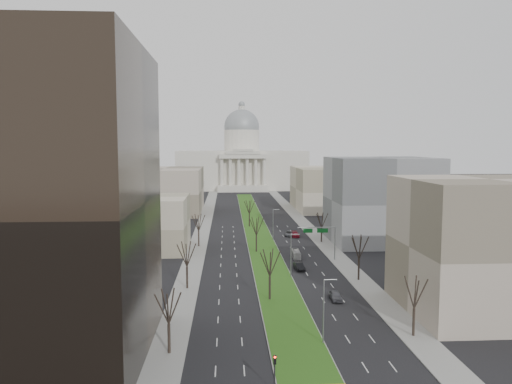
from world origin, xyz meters
name	(u,v)px	position (x,y,z in m)	size (l,w,h in m)	color
ground	(255,227)	(0.00, 120.00, 0.00)	(600.00, 600.00, 0.00)	black
median	(255,227)	(0.00, 118.99, 0.10)	(8.00, 222.03, 0.20)	#999993
sidewalk_left	(199,241)	(-17.50, 95.00, 0.07)	(5.00, 330.00, 0.15)	gray
sidewalk_right	(320,240)	(17.50, 95.00, 0.07)	(5.00, 330.00, 0.15)	gray
capitol	(242,163)	(0.00, 269.59, 16.31)	(80.00, 46.00, 55.00)	beige
building_glass_tower	(8,204)	(-37.00, 18.00, 20.00)	(34.00, 30.00, 40.00)	black
building_beige_left	(137,223)	(-33.00, 85.00, 7.00)	(26.00, 22.00, 14.00)	tan
building_tan_right	(487,246)	(33.00, 32.00, 11.00)	(26.00, 24.00, 22.00)	gray
building_grey_right	(381,200)	(34.00, 92.00, 12.00)	(28.00, 26.00, 24.00)	slate
building_far_left	(165,190)	(-35.00, 160.00, 9.00)	(30.00, 40.00, 18.00)	gray
building_far_right	(331,188)	(35.00, 165.00, 9.00)	(30.00, 40.00, 18.00)	tan
tree_left_near	(169,305)	(-17.20, 18.00, 6.61)	(5.10, 5.10, 9.18)	black
tree_left_mid	(187,253)	(-17.20, 48.00, 7.00)	(5.40, 5.40, 9.72)	black
tree_left_far	(199,222)	(-17.20, 88.00, 6.84)	(5.28, 5.28, 9.50)	black
tree_right_near	(415,291)	(17.20, 22.00, 6.69)	(5.16, 5.16, 9.29)	black
tree_right_mid	(359,246)	(17.20, 52.00, 7.16)	(5.52, 5.52, 9.94)	black
tree_right_far	(322,220)	(17.20, 92.00, 6.53)	(5.04, 5.04, 9.07)	black
tree_median_a	(270,262)	(-2.00, 40.00, 7.00)	(5.40, 5.40, 9.72)	black
tree_median_b	(256,225)	(-2.00, 80.00, 7.00)	(5.40, 5.40, 9.72)	black
tree_median_c	(249,206)	(-2.00, 120.00, 7.00)	(5.40, 5.40, 9.72)	black
streetlamp_median_a	(324,310)	(3.76, 20.00, 4.81)	(1.90, 0.20, 9.16)	gray
streetlamp_median_b	(291,255)	(3.76, 55.00, 4.81)	(1.90, 0.20, 9.16)	gray
streetlamp_median_c	(273,224)	(3.76, 95.00, 4.81)	(1.90, 0.20, 9.16)	gray
traffic_signal_median	(275,368)	(-4.30, 6.93, 2.79)	(0.32, 0.41, 4.30)	#2D2D30
mast_arm_signs	(324,235)	(13.49, 70.03, 6.11)	(9.12, 0.24, 8.09)	gray
car_grey_near	(335,296)	(9.68, 39.40, 0.82)	(1.93, 4.79, 1.63)	#484950
car_black	(299,266)	(6.31, 61.16, 0.81)	(1.71, 4.90, 1.62)	black
car_red	(295,234)	(10.92, 100.92, 0.77)	(2.15, 5.28, 1.53)	maroon
car_grey_far	(289,234)	(9.34, 102.47, 0.73)	(2.43, 5.27, 1.46)	#4B4D52
box_van	(296,254)	(7.33, 72.87, 0.99)	(1.66, 7.10, 1.98)	silver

